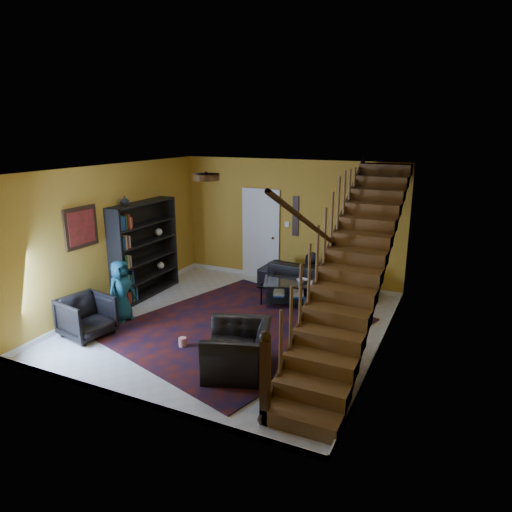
{
  "coord_description": "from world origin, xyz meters",
  "views": [
    {
      "loc": [
        3.64,
        -6.77,
        3.45
      ],
      "look_at": [
        0.27,
        0.4,
        1.23
      ],
      "focal_mm": 32.0,
      "sensor_mm": 36.0,
      "label": 1
    }
  ],
  "objects_px": {
    "sofa": "(313,277)",
    "armchair_left": "(87,317)",
    "armchair_right": "(238,350)",
    "bookshelf": "(145,251)",
    "coffee_table": "(296,291)"
  },
  "relations": [
    {
      "from": "armchair_right",
      "to": "bookshelf",
      "type": "bearing_deg",
      "value": -141.72
    },
    {
      "from": "armchair_right",
      "to": "sofa",
      "type": "bearing_deg",
      "value": 162.05
    },
    {
      "from": "bookshelf",
      "to": "coffee_table",
      "type": "bearing_deg",
      "value": 14.63
    },
    {
      "from": "sofa",
      "to": "armchair_right",
      "type": "relative_size",
      "value": 2.13
    },
    {
      "from": "armchair_left",
      "to": "armchair_right",
      "type": "relative_size",
      "value": 0.73
    },
    {
      "from": "bookshelf",
      "to": "sofa",
      "type": "relative_size",
      "value": 0.88
    },
    {
      "from": "bookshelf",
      "to": "armchair_right",
      "type": "bearing_deg",
      "value": -32.19
    },
    {
      "from": "armchair_right",
      "to": "coffee_table",
      "type": "relative_size",
      "value": 0.72
    },
    {
      "from": "sofa",
      "to": "armchair_left",
      "type": "height_order",
      "value": "armchair_left"
    },
    {
      "from": "armchair_right",
      "to": "coffee_table",
      "type": "height_order",
      "value": "armchair_right"
    },
    {
      "from": "bookshelf",
      "to": "armchair_left",
      "type": "height_order",
      "value": "bookshelf"
    },
    {
      "from": "bookshelf",
      "to": "armchair_right",
      "type": "height_order",
      "value": "bookshelf"
    },
    {
      "from": "sofa",
      "to": "armchair_right",
      "type": "bearing_deg",
      "value": 93.57
    },
    {
      "from": "bookshelf",
      "to": "armchair_right",
      "type": "distance_m",
      "value": 3.88
    },
    {
      "from": "bookshelf",
      "to": "armchair_right",
      "type": "relative_size",
      "value": 1.87
    }
  ]
}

